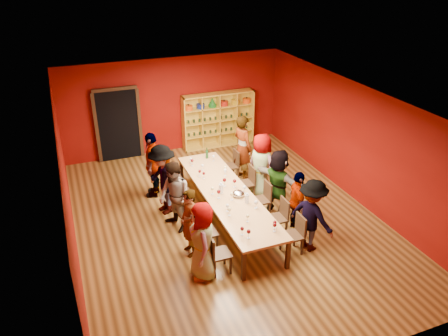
{
  "coord_description": "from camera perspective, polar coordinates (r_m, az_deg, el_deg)",
  "views": [
    {
      "loc": [
        -3.3,
        -8.34,
        5.91
      ],
      "look_at": [
        0.12,
        0.47,
        1.15
      ],
      "focal_mm": 35.0,
      "sensor_mm": 36.0,
      "label": 1
    }
  ],
  "objects": [
    {
      "name": "chair_person_right_2",
      "position": [
        10.69,
        5.17,
        -3.83
      ],
      "size": [
        0.42,
        0.42,
        0.89
      ],
      "color": "black",
      "rests_on": "ground"
    },
    {
      "name": "shelving_unit",
      "position": [
        14.38,
        -0.82,
        6.68
      ],
      "size": [
        2.4,
        0.4,
        1.8
      ],
      "color": "gold",
      "rests_on": "ground"
    },
    {
      "name": "chair_person_left_1",
      "position": [
        9.47,
        -2.72,
        -8.18
      ],
      "size": [
        0.42,
        0.42,
        0.89
      ],
      "color": "black",
      "rests_on": "ground"
    },
    {
      "name": "person_left_4",
      "position": [
        11.49,
        -9.28,
        0.46
      ],
      "size": [
        0.85,
        1.15,
        1.78
      ],
      "primitive_type": "imported",
      "rotation": [
        0.0,
        0.0,
        -1.97
      ],
      "color": "#131934",
      "rests_on": "ground"
    },
    {
      "name": "room_shell",
      "position": [
        10.0,
        0.33,
        0.55
      ],
      "size": [
        7.1,
        9.1,
        3.04
      ],
      "color": "#563816",
      "rests_on": "ground"
    },
    {
      "name": "wine_glass_7",
      "position": [
        10.91,
        -2.66,
        -0.76
      ],
      "size": [
        0.07,
        0.07,
        0.18
      ],
      "color": "silver",
      "rests_on": "tasting_table"
    },
    {
      "name": "wine_glass_3",
      "position": [
        10.03,
        -0.69,
        -3.17
      ],
      "size": [
        0.09,
        0.09,
        0.22
      ],
      "color": "silver",
      "rests_on": "tasting_table"
    },
    {
      "name": "person_right_2",
      "position": [
        10.68,
        7.12,
        -1.83
      ],
      "size": [
        1.03,
        1.61,
        1.69
      ],
      "primitive_type": "imported",
      "rotation": [
        0.0,
        0.0,
        1.98
      ],
      "color": "pink",
      "rests_on": "ground"
    },
    {
      "name": "person_right_3",
      "position": [
        11.36,
        4.89,
        0.3
      ],
      "size": [
        0.75,
        0.97,
        1.75
      ],
      "primitive_type": "imported",
      "rotation": [
        0.0,
        0.0,
        1.95
      ],
      "color": "#131A34",
      "rests_on": "ground"
    },
    {
      "name": "wine_glass_12",
      "position": [
        10.25,
        2.7,
        -2.58
      ],
      "size": [
        0.08,
        0.08,
        0.2
      ],
      "color": "silver",
      "rests_on": "tasting_table"
    },
    {
      "name": "person_left_3",
      "position": [
        10.69,
        -8.0,
        -1.52
      ],
      "size": [
        0.72,
        1.24,
        1.8
      ],
      "primitive_type": "imported",
      "rotation": [
        0.0,
        0.0,
        -1.36
      ],
      "color": "#5D8EBF",
      "rests_on": "ground"
    },
    {
      "name": "wine_glass_1",
      "position": [
        11.71,
        -4.36,
        1.18
      ],
      "size": [
        0.07,
        0.07,
        0.18
      ],
      "color": "silver",
      "rests_on": "tasting_table"
    },
    {
      "name": "wine_glass_22",
      "position": [
        9.68,
        4.18,
        -4.54
      ],
      "size": [
        0.08,
        0.08,
        0.2
      ],
      "color": "silver",
      "rests_on": "tasting_table"
    },
    {
      "name": "chair_person_right_3",
      "position": [
        11.39,
        3.19,
        -1.69
      ],
      "size": [
        0.42,
        0.42,
        0.89
      ],
      "color": "black",
      "rests_on": "ground"
    },
    {
      "name": "wine_glass_13",
      "position": [
        10.53,
        0.06,
        -1.63
      ],
      "size": [
        0.09,
        0.09,
        0.22
      ],
      "color": "silver",
      "rests_on": "tasting_table"
    },
    {
      "name": "wine_glass_6",
      "position": [
        9.41,
        0.7,
        -5.45
      ],
      "size": [
        0.08,
        0.08,
        0.21
      ],
      "color": "silver",
      "rests_on": "tasting_table"
    },
    {
      "name": "tasting_table",
      "position": [
        10.38,
        0.32,
        -3.42
      ],
      "size": [
        1.1,
        4.5,
        0.75
      ],
      "color": "#A77945",
      "rests_on": "ground"
    },
    {
      "name": "person_left_0",
      "position": [
        8.6,
        -2.81,
        -9.51
      ],
      "size": [
        0.58,
        0.88,
        1.67
      ],
      "primitive_type": "imported",
      "rotation": [
        0.0,
        0.0,
        -1.75
      ],
      "color": "#536EAC",
      "rests_on": "ground"
    },
    {
      "name": "wine_glass_2",
      "position": [
        9.72,
        4.29,
        -4.51
      ],
      "size": [
        0.07,
        0.07,
        0.18
      ],
      "color": "silver",
      "rests_on": "tasting_table"
    },
    {
      "name": "chair_person_left_3",
      "position": [
        10.96,
        -5.82,
        -3.03
      ],
      "size": [
        0.42,
        0.42,
        0.89
      ],
      "color": "black",
      "rests_on": "ground"
    },
    {
      "name": "person_right_0",
      "position": [
        9.52,
        11.39,
        -6.11
      ],
      "size": [
        0.8,
        1.17,
        1.67
      ],
      "primitive_type": "imported",
      "rotation": [
        0.0,
        0.0,
        1.94
      ],
      "color": "beige",
      "rests_on": "ground"
    },
    {
      "name": "wine_glass_20",
      "position": [
        11.56,
        -4.19,
        0.94
      ],
      "size": [
        0.08,
        0.08,
        0.2
      ],
      "color": "silver",
      "rests_on": "tasting_table"
    },
    {
      "name": "chair_person_left_2",
      "position": [
        10.27,
        -4.52,
        -5.19
      ],
      "size": [
        0.42,
        0.42,
        0.89
      ],
      "color": "black",
      "rests_on": "ground"
    },
    {
      "name": "wine_glass_15",
      "position": [
        10.49,
        1.39,
        -1.76
      ],
      "size": [
        0.09,
        0.09,
        0.22
      ],
      "color": "silver",
      "rests_on": "tasting_table"
    },
    {
      "name": "wine_glass_4",
      "position": [
        11.31,
        -2.83,
        0.28
      ],
      "size": [
        0.07,
        0.07,
        0.18
      ],
      "color": "silver",
      "rests_on": "tasting_table"
    },
    {
      "name": "wine_glass_18",
      "position": [
        11.01,
        -3.2,
        -0.47
      ],
      "size": [
        0.07,
        0.07,
        0.19
      ],
      "color": "silver",
      "rests_on": "tasting_table"
    },
    {
      "name": "wine_glass_8",
      "position": [
        8.97,
        6.63,
        -7.45
      ],
      "size": [
        0.08,
        0.08,
        0.21
      ],
      "color": "silver",
      "rests_on": "tasting_table"
    },
    {
      "name": "wine_bottle",
      "position": [
        11.98,
        -2.24,
        1.81
      ],
      "size": [
        0.09,
        0.09,
        0.31
      ],
      "color": "#163C19",
      "rests_on": "tasting_table"
    },
    {
      "name": "wine_glass_14",
      "position": [
        10.2,
        -1.52,
        -2.75
      ],
      "size": [
        0.08,
        0.08,
        0.19
      ],
      "color": "silver",
      "rests_on": "tasting_table"
    },
    {
      "name": "wine_glass_17",
      "position": [
        8.73,
        3.24,
        -8.34
      ],
      "size": [
        0.08,
        0.08,
        0.21
      ],
      "color": "silver",
      "rests_on": "tasting_table"
    },
    {
      "name": "wine_glass_16",
      "position": [
        9.97,
        1.02,
        -3.48
      ],
      "size": [
        0.08,
        0.08,
        0.2
      ],
      "color": "silver",
      "rests_on": "tasting_table"
    },
    {
      "name": "chair_person_left_4",
      "position": [
        11.75,
        -7.06,
        -0.93
      ],
      "size": [
        0.42,
        0.42,
        0.89
      ],
      "color": "black",
      "rests_on": "ground"
    },
    {
      "name": "wine_glass_19",
      "position": [
        11.02,
        0.17,
        -0.34
      ],
      "size": [
        0.08,
        0.08,
        0.21
      ],
      "color": "silver",
      "rests_on": "tasting_table"
    },
    {
      "name": "wine_glass_11",
      "position": [
        9.23,
        3.1,
        -6.32
      ],
      "size": [
        0.07,
        0.07,
        0.19
      ],
      "color": "silver",
      "rests_on": "tasting_table"
    },
    {
      "name": "wine_glass_5",
      "position": [
        9.56,
        0.45,
        -4.99
      ],
      "size": [
        0.08,
        0.08,
        0.19
      ],
      "color": "silver",
      "rests_on": "tasting_table"
    },
    {
      "name": "chair_person_right_4",
      "position": [
        12.28,
        1.11,
        0.57
      ],
      "size": [
        0.42,
        0.42,
        0.89
      ],
      "color": "black",
      "rests_on": "ground"
    },
    {
      "name": "wine_glass_9",
      "position": [
        9.07,
        6.66,
        -7.13
      ],
      "size": [
        0.08,
        0.08,
        0.19
      ],
      "color": "silver",
      "rests_on": "tasting_table"
    },
    {
      "name": "person_right_1",
      "position": [
        10.1,
        9.54,
        -4.4
      ],
      "size": [
        0.6,
        0.95,
        1.51
      ],
      "primitive_type": "imported",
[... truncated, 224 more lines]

